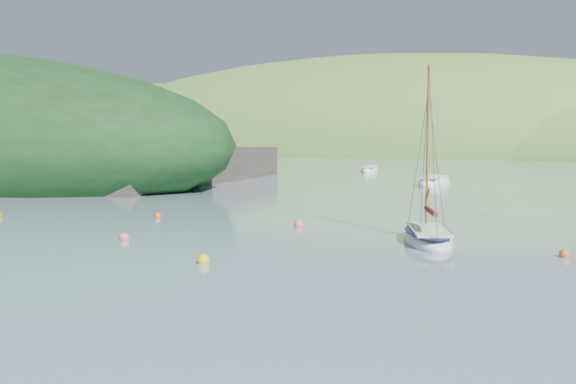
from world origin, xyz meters
The scene contains 6 objects.
ground centered at (0.00, 0.00, 0.00)m, with size 700.00×700.00×0.00m, color slate.
shoreline_hills centered at (-9.66, 172.42, 0.00)m, with size 690.00×135.00×56.00m.
daysailer_white centered at (5.78, 8.95, 0.20)m, with size 4.22×5.98×8.66m.
distant_sloop_a centered at (-3.91, 43.43, 0.17)m, with size 2.56×6.96×9.88m.
distant_sloop_c centered at (-18.76, 63.27, 0.16)m, with size 3.62×6.65×9.01m.
mooring_buoys centered at (-1.19, 5.88, 0.12)m, with size 22.95×11.16×0.50m.
Camera 1 is at (14.20, -19.41, 4.77)m, focal length 40.00 mm.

